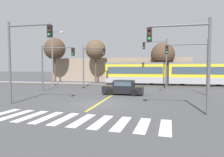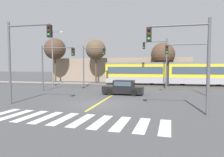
{
  "view_description": "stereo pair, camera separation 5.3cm",
  "coord_description": "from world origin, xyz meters",
  "px_view_note": "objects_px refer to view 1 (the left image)",
  "views": [
    {
      "loc": [
        4.5,
        -14.89,
        2.89
      ],
      "look_at": [
        -0.53,
        7.31,
        1.6
      ],
      "focal_mm": 32.0,
      "sensor_mm": 36.0,
      "label": 1
    },
    {
      "loc": [
        4.55,
        -14.88,
        2.89
      ],
      "look_at": [
        -0.53,
        7.31,
        1.6
      ],
      "focal_mm": 32.0,
      "sensor_mm": 36.0,
      "label": 2
    }
  ],
  "objects_px": {
    "traffic_light_mid_right": "(192,58)",
    "bare_tree_east": "(163,55)",
    "sedan_crossing": "(123,88)",
    "traffic_light_far_left": "(91,60)",
    "bare_tree_far_west": "(55,49)",
    "bare_tree_west": "(96,50)",
    "traffic_light_mid_left": "(54,60)",
    "street_lamp_west": "(53,55)",
    "traffic_light_near_right": "(186,51)",
    "traffic_light_near_left": "(23,49)",
    "light_rail_tram": "(167,73)",
    "traffic_light_far_right": "(159,56)"
  },
  "relations": [
    {
      "from": "light_rail_tram",
      "to": "sedan_crossing",
      "type": "xyz_separation_m",
      "value": [
        -4.89,
        -10.43,
        -1.35
      ]
    },
    {
      "from": "traffic_light_far_left",
      "to": "traffic_light_far_right",
      "type": "distance_m",
      "value": 9.38
    },
    {
      "from": "traffic_light_mid_left",
      "to": "traffic_light_mid_right",
      "type": "xyz_separation_m",
      "value": [
        15.51,
        0.12,
        0.06
      ]
    },
    {
      "from": "light_rail_tram",
      "to": "traffic_light_near_right",
      "type": "distance_m",
      "value": 18.4
    },
    {
      "from": "traffic_light_mid_right",
      "to": "bare_tree_west",
      "type": "distance_m",
      "value": 20.48
    },
    {
      "from": "traffic_light_near_right",
      "to": "bare_tree_west",
      "type": "bearing_deg",
      "value": 119.4
    },
    {
      "from": "traffic_light_far_left",
      "to": "bare_tree_east",
      "type": "height_order",
      "value": "bare_tree_east"
    },
    {
      "from": "bare_tree_west",
      "to": "bare_tree_east",
      "type": "relative_size",
      "value": 1.11
    },
    {
      "from": "traffic_light_near_right",
      "to": "traffic_light_far_right",
      "type": "relative_size",
      "value": 0.87
    },
    {
      "from": "bare_tree_east",
      "to": "traffic_light_near_right",
      "type": "bearing_deg",
      "value": -88.16
    },
    {
      "from": "traffic_light_near_right",
      "to": "bare_tree_west",
      "type": "relative_size",
      "value": 0.72
    },
    {
      "from": "traffic_light_mid_left",
      "to": "light_rail_tram",
      "type": "bearing_deg",
      "value": 35.07
    },
    {
      "from": "traffic_light_near_right",
      "to": "street_lamp_west",
      "type": "bearing_deg",
      "value": 138.71
    },
    {
      "from": "traffic_light_near_left",
      "to": "street_lamp_west",
      "type": "bearing_deg",
      "value": 110.88
    },
    {
      "from": "bare_tree_far_west",
      "to": "traffic_light_near_left",
      "type": "bearing_deg",
      "value": -66.85
    },
    {
      "from": "sedan_crossing",
      "to": "traffic_light_near_right",
      "type": "xyz_separation_m",
      "value": [
        5.18,
        -7.88,
        3.17
      ]
    },
    {
      "from": "light_rail_tram",
      "to": "traffic_light_near_left",
      "type": "xyz_separation_m",
      "value": [
        -11.45,
        -17.69,
        2.2
      ]
    },
    {
      "from": "bare_tree_far_west",
      "to": "bare_tree_west",
      "type": "bearing_deg",
      "value": 1.07
    },
    {
      "from": "traffic_light_far_left",
      "to": "traffic_light_mid_left",
      "type": "bearing_deg",
      "value": -119.99
    },
    {
      "from": "traffic_light_near_right",
      "to": "traffic_light_mid_right",
      "type": "bearing_deg",
      "value": 78.92
    },
    {
      "from": "sedan_crossing",
      "to": "bare_tree_east",
      "type": "relative_size",
      "value": 0.59
    },
    {
      "from": "traffic_light_near_left",
      "to": "traffic_light_far_right",
      "type": "bearing_deg",
      "value": 54.1
    },
    {
      "from": "bare_tree_far_west",
      "to": "bare_tree_west",
      "type": "relative_size",
      "value": 1.06
    },
    {
      "from": "traffic_light_mid_left",
      "to": "bare_tree_far_west",
      "type": "bearing_deg",
      "value": 118.18
    },
    {
      "from": "light_rail_tram",
      "to": "traffic_light_near_right",
      "type": "bearing_deg",
      "value": -89.08
    },
    {
      "from": "traffic_light_near_left",
      "to": "traffic_light_mid_left",
      "type": "distance_m",
      "value": 8.49
    },
    {
      "from": "sedan_crossing",
      "to": "traffic_light_far_left",
      "type": "xyz_separation_m",
      "value": [
        -5.66,
        6.02,
        3.2
      ]
    },
    {
      "from": "sedan_crossing",
      "to": "traffic_light_far_left",
      "type": "height_order",
      "value": "traffic_light_far_left"
    },
    {
      "from": "traffic_light_near_right",
      "to": "bare_tree_far_west",
      "type": "height_order",
      "value": "bare_tree_far_west"
    },
    {
      "from": "sedan_crossing",
      "to": "street_lamp_west",
      "type": "height_order",
      "value": "street_lamp_west"
    },
    {
      "from": "traffic_light_far_left",
      "to": "traffic_light_far_right",
      "type": "height_order",
      "value": "traffic_light_far_right"
    },
    {
      "from": "traffic_light_far_left",
      "to": "street_lamp_west",
      "type": "distance_m",
      "value": 6.65
    },
    {
      "from": "bare_tree_west",
      "to": "bare_tree_far_west",
      "type": "bearing_deg",
      "value": -178.93
    },
    {
      "from": "traffic_light_near_left",
      "to": "traffic_light_mid_left",
      "type": "xyz_separation_m",
      "value": [
        -2.01,
        8.24,
        -0.51
      ]
    },
    {
      "from": "sedan_crossing",
      "to": "traffic_light_far_left",
      "type": "bearing_deg",
      "value": 133.27
    },
    {
      "from": "street_lamp_west",
      "to": "bare_tree_west",
      "type": "relative_size",
      "value": 1.06
    },
    {
      "from": "traffic_light_near_right",
      "to": "traffic_light_mid_left",
      "type": "bearing_deg",
      "value": 147.2
    },
    {
      "from": "traffic_light_mid_left",
      "to": "traffic_light_far_right",
      "type": "distance_m",
      "value": 13.59
    },
    {
      "from": "traffic_light_mid_left",
      "to": "bare_tree_east",
      "type": "relative_size",
      "value": 0.76
    },
    {
      "from": "traffic_light_mid_left",
      "to": "street_lamp_west",
      "type": "distance_m",
      "value": 7.34
    },
    {
      "from": "sedan_crossing",
      "to": "traffic_light_far_left",
      "type": "relative_size",
      "value": 0.72
    },
    {
      "from": "sedan_crossing",
      "to": "traffic_light_near_left",
      "type": "bearing_deg",
      "value": -132.14
    },
    {
      "from": "traffic_light_near_right",
      "to": "traffic_light_mid_right",
      "type": "xyz_separation_m",
      "value": [
        1.76,
        8.98,
        -0.07
      ]
    },
    {
      "from": "bare_tree_far_west",
      "to": "traffic_light_far_right",
      "type": "bearing_deg",
      "value": -22.34
    },
    {
      "from": "sedan_crossing",
      "to": "bare_tree_far_west",
      "type": "distance_m",
      "value": 22.7
    },
    {
      "from": "traffic_light_near_left",
      "to": "traffic_light_near_right",
      "type": "xyz_separation_m",
      "value": [
        11.75,
        -0.63,
        -0.38
      ]
    },
    {
      "from": "traffic_light_near_right",
      "to": "bare_tree_west",
      "type": "height_order",
      "value": "bare_tree_west"
    },
    {
      "from": "traffic_light_far_right",
      "to": "street_lamp_west",
      "type": "relative_size",
      "value": 0.79
    },
    {
      "from": "traffic_light_far_left",
      "to": "traffic_light_mid_right",
      "type": "distance_m",
      "value": 13.53
    },
    {
      "from": "traffic_light_mid_right",
      "to": "bare_tree_east",
      "type": "xyz_separation_m",
      "value": [
        -2.53,
        14.97,
        1.34
      ]
    }
  ]
}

